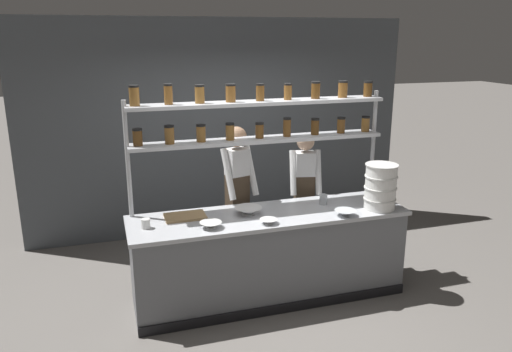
{
  "coord_description": "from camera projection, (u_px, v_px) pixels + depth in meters",
  "views": [
    {
      "loc": [
        -1.54,
        -4.47,
        2.66
      ],
      "look_at": [
        -0.08,
        0.2,
        1.27
      ],
      "focal_mm": 35.0,
      "sensor_mm": 36.0,
      "label": 1
    }
  ],
  "objects": [
    {
      "name": "prep_bowl_near_right",
      "position": [
        345.0,
        213.0,
        4.95
      ],
      "size": [
        0.22,
        0.22,
        0.06
      ],
      "color": "silver",
      "rests_on": "prep_counter"
    },
    {
      "name": "prep_bowl_center_front",
      "position": [
        248.0,
        211.0,
        4.98
      ],
      "size": [
        0.28,
        0.28,
        0.08
      ],
      "color": "white",
      "rests_on": "prep_counter"
    },
    {
      "name": "ground_plane",
      "position": [
        269.0,
        295.0,
        5.27
      ],
      "size": [
        40.0,
        40.0,
        0.0
      ],
      "primitive_type": "plane",
      "color": "slate"
    },
    {
      "name": "container_stack",
      "position": [
        381.0,
        187.0,
        5.1
      ],
      "size": [
        0.33,
        0.33,
        0.47
      ],
      "color": "white",
      "rests_on": "prep_counter"
    },
    {
      "name": "prep_counter",
      "position": [
        269.0,
        256.0,
        5.14
      ],
      "size": [
        2.82,
        0.76,
        0.92
      ],
      "color": "slate",
      "rests_on": "ground_plane"
    },
    {
      "name": "back_wall",
      "position": [
        221.0,
        128.0,
        6.75
      ],
      "size": [
        5.22,
        0.12,
        2.87
      ],
      "primitive_type": "cube",
      "color": "#4C5156",
      "rests_on": "ground_plane"
    },
    {
      "name": "serving_cup_by_board",
      "position": [
        146.0,
        224.0,
        4.63
      ],
      "size": [
        0.08,
        0.08,
        0.09
      ],
      "color": "silver",
      "rests_on": "prep_counter"
    },
    {
      "name": "prep_bowl_center_back",
      "position": [
        211.0,
        225.0,
        4.64
      ],
      "size": [
        0.21,
        0.21,
        0.06
      ],
      "color": "silver",
      "rests_on": "prep_counter"
    },
    {
      "name": "serving_cup_front",
      "position": [
        323.0,
        199.0,
        5.28
      ],
      "size": [
        0.08,
        0.08,
        0.11
      ],
      "color": "#B2B7BC",
      "rests_on": "prep_counter"
    },
    {
      "name": "cutting_board",
      "position": [
        185.0,
        216.0,
        4.91
      ],
      "size": [
        0.4,
        0.26,
        0.02
      ],
      "color": "#A88456",
      "rests_on": "prep_counter"
    },
    {
      "name": "chef_center",
      "position": [
        304.0,
        191.0,
        5.78
      ],
      "size": [
        0.4,
        0.33,
        1.6
      ],
      "rotation": [
        0.0,
        0.0,
        -0.23
      ],
      "color": "black",
      "rests_on": "ground_plane"
    },
    {
      "name": "spice_shelf_unit",
      "position": [
        259.0,
        125.0,
        5.09
      ],
      "size": [
        2.7,
        0.28,
        2.21
      ],
      "color": "#B7BABF",
      "rests_on": "ground_plane"
    },
    {
      "name": "chef_left",
      "position": [
        237.0,
        192.0,
        5.45
      ],
      "size": [
        0.42,
        0.35,
        1.72
      ],
      "rotation": [
        0.0,
        0.0,
        0.29
      ],
      "color": "black",
      "rests_on": "ground_plane"
    },
    {
      "name": "prep_bowl_near_left",
      "position": [
        268.0,
        221.0,
        4.74
      ],
      "size": [
        0.17,
        0.17,
        0.05
      ],
      "color": "white",
      "rests_on": "prep_counter"
    }
  ]
}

